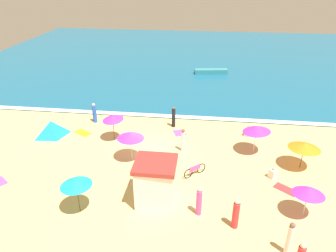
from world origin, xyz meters
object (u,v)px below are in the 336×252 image
(beach_umbrella_5, at_px, (257,129))
(beachgoer_6, at_px, (199,202))
(beachgoer_0, at_px, (236,214))
(beachgoer_11, at_px, (248,132))
(small_boat_0, at_px, (211,71))
(lifeguard_cabana, at_px, (156,182))
(beach_umbrella_4, at_px, (76,182))
(parked_bicycle, at_px, (195,170))
(beachgoer_2, at_px, (174,117))
(beachgoer_8, at_px, (273,173))
(beachgoer_7, at_px, (95,113))
(beachgoer_10, at_px, (290,239))
(beach_umbrella_3, at_px, (309,191))
(beach_umbrella_2, at_px, (305,146))
(beachgoer_3, at_px, (183,140))
(beach_tent, at_px, (52,129))
(beach_umbrella_0, at_px, (113,118))
(beach_umbrella_1, at_px, (131,136))

(beach_umbrella_5, height_order, beachgoer_6, beach_umbrella_5)
(beachgoer_0, distance_m, beachgoer_11, 10.64)
(beach_umbrella_5, xyz_separation_m, small_boat_0, (-3.27, 19.00, -1.60))
(lifeguard_cabana, xyz_separation_m, beach_umbrella_4, (-4.20, -1.42, 0.63))
(lifeguard_cabana, xyz_separation_m, beachgoer_6, (2.57, -0.84, -0.52))
(parked_bicycle, relative_size, beachgoer_2, 0.74)
(parked_bicycle, relative_size, beachgoer_8, 1.72)
(beachgoer_0, xyz_separation_m, beachgoer_11, (1.73, 10.48, -0.51))
(beachgoer_7, height_order, beachgoer_8, beachgoer_7)
(parked_bicycle, bearing_deg, beachgoer_2, 107.54)
(beach_umbrella_5, height_order, beachgoer_10, beach_umbrella_5)
(parked_bicycle, xyz_separation_m, beachgoer_2, (-2.20, 6.95, 0.52))
(beach_umbrella_3, distance_m, beachgoer_8, 3.83)
(lifeguard_cabana, height_order, beach_umbrella_2, lifeguard_cabana)
(beachgoer_3, bearing_deg, parked_bicycle, -70.83)
(beach_umbrella_5, bearing_deg, beach_tent, 178.13)
(small_boat_0, bearing_deg, beachgoer_3, -96.04)
(beachgoer_0, relative_size, beachgoer_10, 0.96)
(lifeguard_cabana, distance_m, beach_umbrella_0, 8.28)
(beach_umbrella_0, height_order, beach_umbrella_2, beach_umbrella_0)
(beachgoer_10, xyz_separation_m, small_boat_0, (-3.77, 28.39, -0.56))
(beach_umbrella_1, height_order, beach_tent, beach_umbrella_1)
(parked_bicycle, distance_m, beachgoer_11, 7.27)
(beachgoer_2, bearing_deg, beach_umbrella_2, -28.47)
(beach_umbrella_2, distance_m, beach_umbrella_5, 3.43)
(beach_umbrella_4, height_order, beach_tent, beach_umbrella_4)
(beachgoer_10, bearing_deg, beach_umbrella_4, 171.68)
(parked_bicycle, distance_m, beachgoer_0, 5.08)
(lifeguard_cabana, height_order, beachgoer_8, lifeguard_cabana)
(beachgoer_10, bearing_deg, lifeguard_cabana, 156.32)
(lifeguard_cabana, height_order, beachgoer_0, lifeguard_cabana)
(beach_umbrella_0, relative_size, beach_umbrella_1, 0.89)
(beachgoer_0, distance_m, beachgoer_8, 5.59)
(beachgoer_2, bearing_deg, beachgoer_6, -76.36)
(beach_umbrella_2, relative_size, beachgoer_8, 3.37)
(beach_umbrella_3, bearing_deg, beach_umbrella_2, 78.50)
(small_boat_0, bearing_deg, beachgoer_10, -82.43)
(beach_umbrella_0, bearing_deg, beach_umbrella_3, -28.67)
(beach_umbrella_5, height_order, small_boat_0, beach_umbrella_5)
(beach_umbrella_1, xyz_separation_m, small_boat_0, (5.65, 21.11, -1.57))
(parked_bicycle, bearing_deg, beachgoer_3, 109.17)
(beach_umbrella_0, xyz_separation_m, beachgoer_0, (9.06, -8.52, -1.09))
(beach_umbrella_3, bearing_deg, lifeguard_cabana, 178.76)
(beachgoer_7, bearing_deg, small_boat_0, 56.33)
(beach_umbrella_2, xyz_separation_m, beachgoer_11, (-3.19, 4.20, -1.36))
(beach_umbrella_3, height_order, small_boat_0, beach_umbrella_3)
(beach_tent, distance_m, beachgoer_11, 16.13)
(beach_umbrella_3, relative_size, beachgoer_3, 1.09)
(beach_umbrella_5, height_order, beachgoer_2, beach_umbrella_5)
(beachgoer_3, height_order, beachgoer_8, beachgoer_3)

